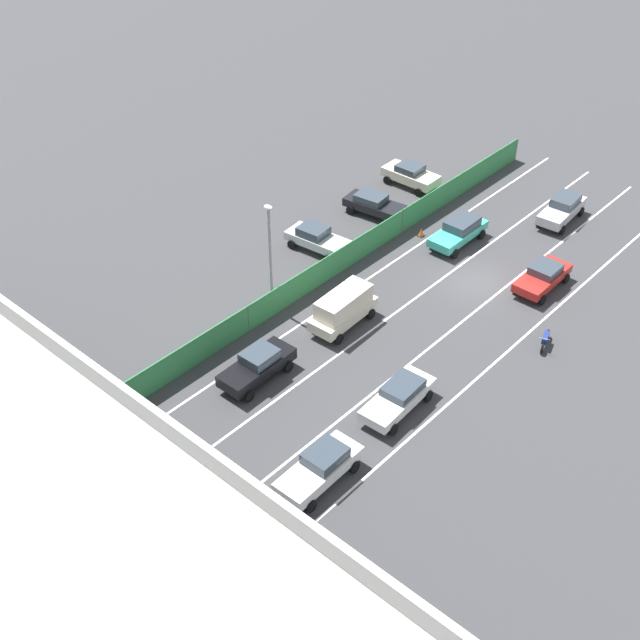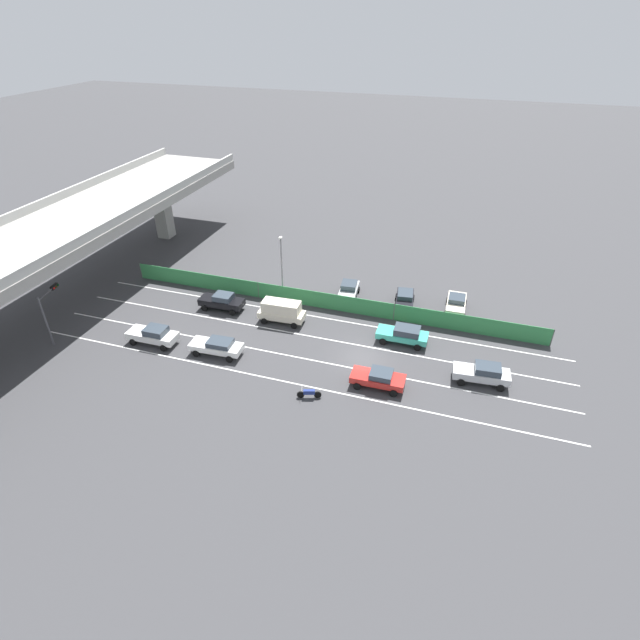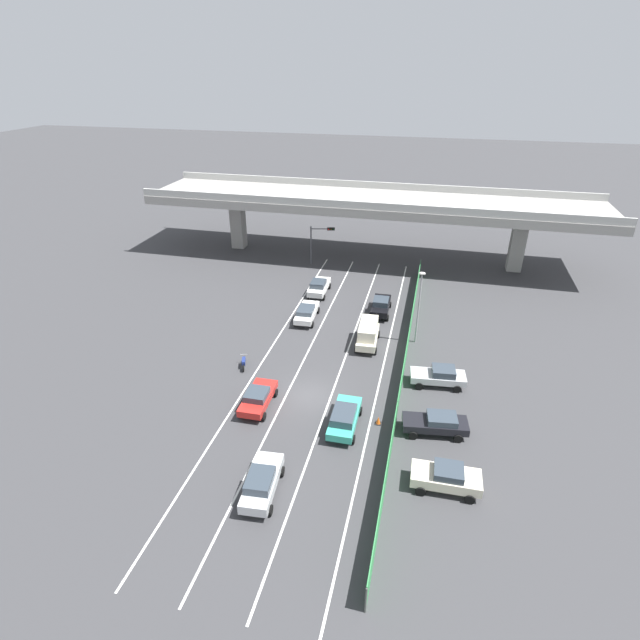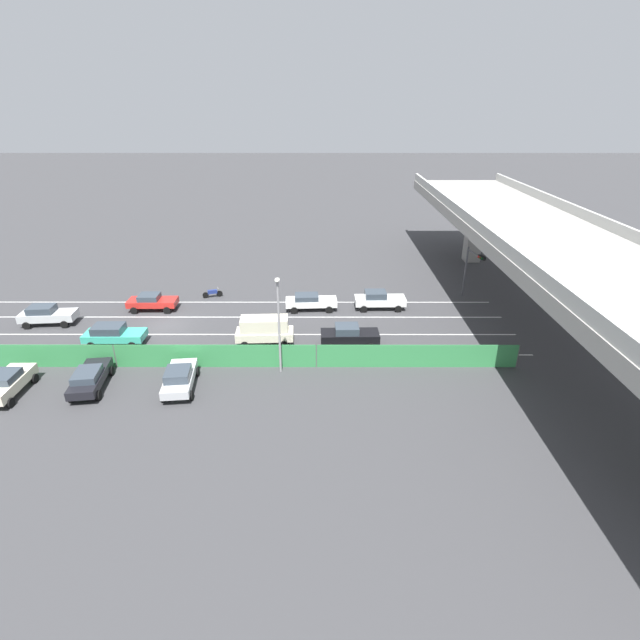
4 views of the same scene
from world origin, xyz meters
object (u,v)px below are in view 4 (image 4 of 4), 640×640
object	(u,v)px
car_sedan_white	(310,301)
traffic_light	(472,265)
car_hatchback_white	(379,299)
car_van_cream	(265,329)
car_sedan_black	(349,335)
traffic_cone	(116,355)
car_taxi_teal	(113,334)
street_lamp	(279,317)
motorcycle	(213,293)
parked_sedan_cream	(6,383)
car_sedan_red	(152,301)
parked_wagon_silver	(179,377)
parked_sedan_dark	(90,377)
car_sedan_silver	(47,314)

from	to	relation	value
car_sedan_white	traffic_light	bearing A→B (deg)	98.82
car_sedan_white	car_hatchback_white	bearing A→B (deg)	92.43
car_van_cream	car_sedan_black	xyz separation A→B (m)	(0.36, 6.66, -0.32)
traffic_light	traffic_cone	distance (m)	31.98
car_sedan_black	car_taxi_teal	bearing A→B (deg)	-90.68
car_sedan_black	street_lamp	size ratio (longest dim) A/B	0.65
car_sedan_white	car_sedan_black	distance (m)	7.80
motorcycle	parked_sedan_cream	distance (m)	19.69
car_sedan_red	traffic_light	world-z (taller)	traffic_light
car_taxi_teal	traffic_cone	size ratio (longest dim) A/B	7.84
car_sedan_red	parked_sedan_cream	distance (m)	14.82
motorcycle	parked_wagon_silver	xyz separation A→B (m)	(16.35, 1.23, 0.42)
car_taxi_teal	car_sedan_black	bearing A→B (deg)	89.32
car_sedan_red	car_hatchback_white	bearing A→B (deg)	90.91
parked_sedan_dark	traffic_cone	distance (m)	4.12
parked_wagon_silver	traffic_cone	bearing A→B (deg)	-124.55
parked_wagon_silver	car_van_cream	bearing A→B (deg)	142.90
traffic_light	car_sedan_black	bearing A→B (deg)	-51.77
car_sedan_white	traffic_light	distance (m)	15.65
parked_wagon_silver	traffic_cone	size ratio (longest dim) A/B	7.60
street_lamp	car_sedan_black	bearing A→B (deg)	127.60
car_taxi_teal	traffic_light	xyz separation A→B (m)	(-9.25, 30.63, 2.66)
motorcycle	street_lamp	distance (m)	16.51
car_sedan_silver	street_lamp	world-z (taller)	street_lamp
car_sedan_silver	car_sedan_black	bearing A→B (deg)	81.39
motorcycle	car_taxi_teal	bearing A→B (deg)	-30.11
car_sedan_black	parked_wagon_silver	xyz separation A→B (m)	(6.22, -11.63, -0.05)
car_sedan_red	parked_wagon_silver	bearing A→B (deg)	24.80
motorcycle	traffic_light	size ratio (longest dim) A/B	0.38
traffic_light	traffic_cone	world-z (taller)	traffic_light
parked_wagon_silver	traffic_light	bearing A→B (deg)	123.56
car_sedan_black	motorcycle	bearing A→B (deg)	-128.23
car_taxi_teal	car_van_cream	bearing A→B (deg)	90.65
car_sedan_white	parked_sedan_dark	bearing A→B (deg)	-47.33
car_sedan_silver	car_sedan_red	world-z (taller)	car_sedan_silver
car_hatchback_white	parked_sedan_cream	distance (m)	29.55
parked_wagon_silver	car_sedan_silver	bearing A→B (deg)	-125.61
parked_sedan_cream	street_lamp	size ratio (longest dim) A/B	0.60
car_van_cream	parked_wagon_silver	size ratio (longest dim) A/B	1.01
car_sedan_silver	parked_wagon_silver	distance (m)	17.38
car_van_cream	parked_sedan_dark	xyz separation A→B (m)	(6.54, -10.96, -0.40)
motorcycle	parked_sedan_dark	size ratio (longest dim) A/B	0.40
motorcycle	parked_wagon_silver	size ratio (longest dim) A/B	0.42
car_sedan_white	parked_sedan_cream	size ratio (longest dim) A/B	1.12
car_sedan_red	street_lamp	distance (m)	17.11
car_hatchback_white	traffic_cone	world-z (taller)	car_hatchback_white
car_van_cream	car_hatchback_white	xyz separation A→B (m)	(-7.02, 9.82, -0.34)
car_sedan_white	car_hatchback_white	world-z (taller)	car_hatchback_white
car_sedan_silver	motorcycle	xyz separation A→B (m)	(-6.23, 12.90, -0.48)
car_sedan_black	motorcycle	size ratio (longest dim) A/B	2.43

